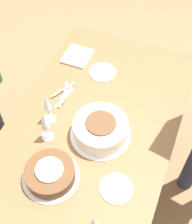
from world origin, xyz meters
The scene contains 11 objects.
ground_plane centered at (0.00, 0.00, 0.00)m, with size 12.00×12.00×0.00m, color #8E6B47.
dining_table centered at (0.00, 0.00, 0.65)m, with size 1.44×0.91×0.77m.
cake_center_white centered at (0.10, 0.07, 0.82)m, with size 0.33×0.33×0.11m.
cake_front_chocolate centered at (0.43, -0.07, 0.81)m, with size 0.29×0.29×0.08m.
wine_glass_near centered at (0.59, 0.23, 0.89)m, with size 0.07×0.07×0.18m.
wine_glass_far centered at (0.22, -0.19, 0.91)m, with size 0.07×0.07×0.22m.
wine_glass_extra centered at (0.11, -0.24, 0.90)m, with size 0.07×0.07×0.20m.
dessert_plate_left centered at (-0.35, -0.10, 0.77)m, with size 0.17×0.17×0.01m.
dessert_plate_right centered at (0.36, 0.25, 0.77)m, with size 0.16×0.16×0.01m.
fork_pile centered at (-0.08, -0.24, 0.78)m, with size 0.22×0.10×0.02m.
napkin_stack centered at (-0.42, -0.30, 0.78)m, with size 0.19×0.17×0.02m.
Camera 1 is at (0.98, 0.40, 2.19)m, focal length 50.00 mm.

